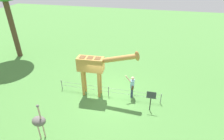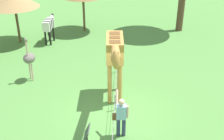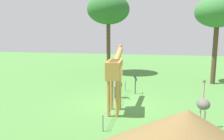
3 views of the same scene
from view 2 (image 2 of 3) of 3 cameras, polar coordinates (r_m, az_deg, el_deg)
ground_plane at (r=12.14m, az=0.35°, el=-8.02°), size 60.00×60.00×0.00m
giraffe at (r=11.72m, az=0.58°, el=3.35°), size 4.00×0.78×3.53m
visitor at (r=10.34m, az=1.79°, el=-8.99°), size 0.60×0.58×1.73m
zebra at (r=18.97m, az=-12.46°, el=8.69°), size 1.81×0.48×1.66m
ostrich at (r=14.42m, az=-16.16°, el=2.26°), size 0.70×0.56×2.25m
shade_hut_aside at (r=19.12m, az=-18.97°, el=13.13°), size 3.08×3.08×3.29m
info_sign at (r=9.37m, az=-5.02°, el=-13.20°), size 0.56×0.21×1.32m
wire_fence at (r=11.91m, az=0.60°, el=-6.43°), size 7.05×0.05×0.75m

